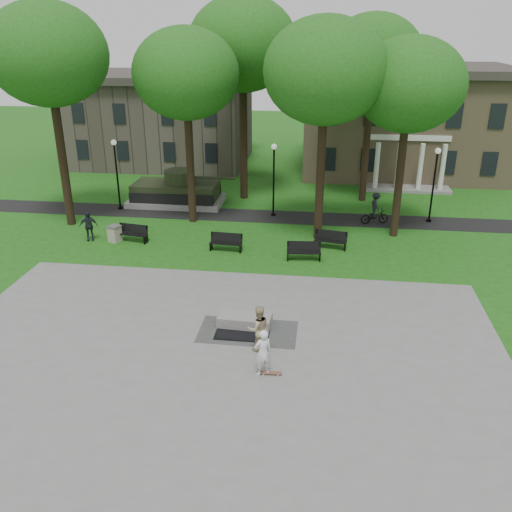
{
  "coord_description": "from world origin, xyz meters",
  "views": [
    {
      "loc": [
        3.68,
        -21.56,
        11.53
      ],
      "look_at": [
        0.66,
        2.05,
        1.4
      ],
      "focal_mm": 38.0,
      "sensor_mm": 36.0,
      "label": 1
    }
  ],
  "objects_px": {
    "skateboarder": "(263,353)",
    "friend_watching": "(258,329)",
    "concrete_block": "(245,320)",
    "trash_bin": "(115,233)",
    "cyclist": "(375,211)",
    "park_bench_0": "(133,233)"
  },
  "relations": [
    {
      "from": "park_bench_0",
      "to": "trash_bin",
      "type": "relative_size",
      "value": 1.93
    },
    {
      "from": "friend_watching",
      "to": "trash_bin",
      "type": "distance_m",
      "value": 14.13
    },
    {
      "from": "skateboarder",
      "to": "trash_bin",
      "type": "xyz_separation_m",
      "value": [
        -10.01,
        11.9,
        -0.44
      ]
    },
    {
      "from": "concrete_block",
      "to": "trash_bin",
      "type": "distance_m",
      "value": 12.3
    },
    {
      "from": "skateboarder",
      "to": "friend_watching",
      "type": "height_order",
      "value": "friend_watching"
    },
    {
      "from": "trash_bin",
      "to": "park_bench_0",
      "type": "bearing_deg",
      "value": 9.38
    },
    {
      "from": "skateboarder",
      "to": "cyclist",
      "type": "relative_size",
      "value": 0.9
    },
    {
      "from": "concrete_block",
      "to": "friend_watching",
      "type": "height_order",
      "value": "friend_watching"
    },
    {
      "from": "skateboarder",
      "to": "cyclist",
      "type": "bearing_deg",
      "value": -136.82
    },
    {
      "from": "cyclist",
      "to": "park_bench_0",
      "type": "distance_m",
      "value": 14.94
    },
    {
      "from": "concrete_block",
      "to": "friend_watching",
      "type": "xyz_separation_m",
      "value": [
        0.79,
        -1.78,
        0.7
      ]
    },
    {
      "from": "concrete_block",
      "to": "trash_bin",
      "type": "xyz_separation_m",
      "value": [
        -8.86,
        8.53,
        0.24
      ]
    },
    {
      "from": "cyclist",
      "to": "concrete_block",
      "type": "bearing_deg",
      "value": 138.47
    },
    {
      "from": "skateboarder",
      "to": "friend_watching",
      "type": "bearing_deg",
      "value": -107.55
    },
    {
      "from": "skateboarder",
      "to": "trash_bin",
      "type": "distance_m",
      "value": 15.56
    },
    {
      "from": "concrete_block",
      "to": "park_bench_0",
      "type": "distance_m",
      "value": 11.71
    },
    {
      "from": "cyclist",
      "to": "trash_bin",
      "type": "bearing_deg",
      "value": 91.74
    },
    {
      "from": "skateboarder",
      "to": "trash_bin",
      "type": "height_order",
      "value": "skateboarder"
    },
    {
      "from": "concrete_block",
      "to": "trash_bin",
      "type": "height_order",
      "value": "trash_bin"
    },
    {
      "from": "friend_watching",
      "to": "trash_bin",
      "type": "xyz_separation_m",
      "value": [
        -9.66,
        10.3,
        -0.46
      ]
    },
    {
      "from": "cyclist",
      "to": "park_bench_0",
      "type": "xyz_separation_m",
      "value": [
        -14.12,
        -4.88,
        -0.3
      ]
    },
    {
      "from": "concrete_block",
      "to": "friend_watching",
      "type": "bearing_deg",
      "value": -65.95
    }
  ]
}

